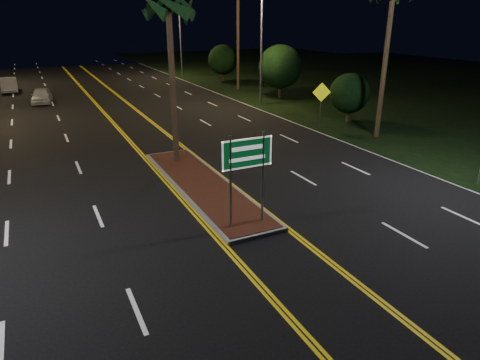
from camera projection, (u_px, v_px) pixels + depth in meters
ground at (290, 267)px, 12.50m from camera, size 120.00×120.00×0.00m
grass_right at (403, 85)px, 45.76m from camera, size 40.00×110.00×0.01m
median_island at (203, 185)px, 18.35m from camera, size 2.25×10.25×0.17m
highway_sign at (247, 162)px, 13.99m from camera, size 1.80×0.08×3.20m
streetlight_right_mid at (257, 33)px, 33.28m from camera, size 1.91×0.44×9.00m
streetlight_right_far at (177, 27)px, 50.06m from camera, size 1.91×0.44×9.00m
palm_median at (168, 6)px, 18.70m from camera, size 2.40×2.40×8.30m
shrub_near at (349, 93)px, 29.08m from camera, size 2.70×2.70×3.30m
shrub_mid at (280, 67)px, 37.39m from camera, size 3.78×3.78×4.62m
shrub_far at (223, 60)px, 47.52m from camera, size 3.24×3.24×3.96m
car_near at (41, 94)px, 35.89m from camera, size 2.44×4.56×1.45m
car_far at (9, 84)px, 41.18m from camera, size 2.13×4.74×1.56m
warning_sign at (321, 98)px, 27.56m from camera, size 1.16×0.41×2.90m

